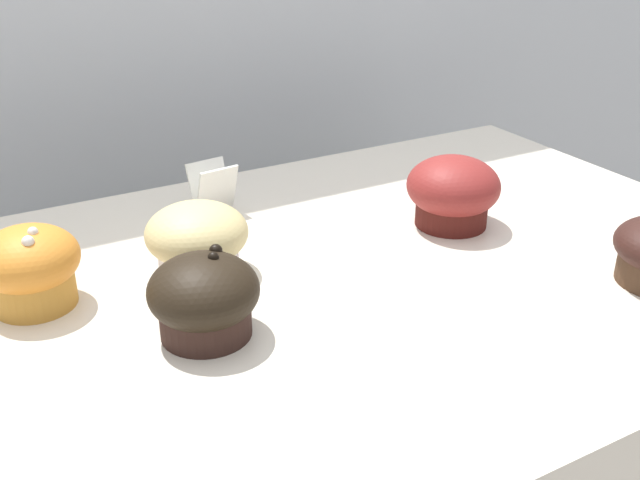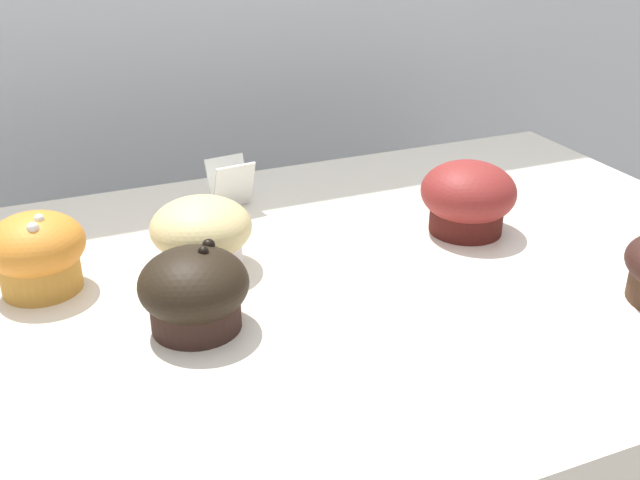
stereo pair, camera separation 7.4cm
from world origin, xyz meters
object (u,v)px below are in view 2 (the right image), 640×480
Objects in this scene: muffin_front_left at (202,234)px; muffin_front_right at (468,198)px; muffin_front_center at (37,252)px; muffin_back_right at (194,291)px.

muffin_front_right reaches higher than muffin_front_left.
muffin_front_center is 0.16m from muffin_front_left.
muffin_front_left is at bearing 174.17° from muffin_front_right.
muffin_front_right is (0.46, -0.05, 0.00)m from muffin_front_center.
muffin_front_right is (0.34, 0.08, 0.00)m from muffin_back_right.
muffin_front_left is (0.16, -0.02, -0.00)m from muffin_front_center.
muffin_front_left is at bearing -5.86° from muffin_front_center.
muffin_back_right is 0.94× the size of muffin_front_left.
muffin_front_left is 0.30m from muffin_front_right.
muffin_back_right is at bearing -46.21° from muffin_front_center.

